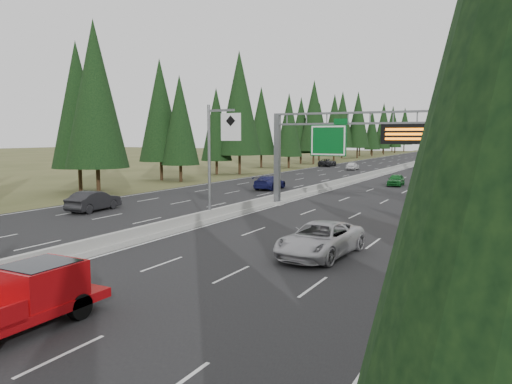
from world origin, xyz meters
The scene contains 17 objects.
road centered at (0.00, 80.00, 0.04)m, with size 32.00×260.00×0.08m, color black.
shoulder_left centered at (-17.80, 80.00, 0.03)m, with size 3.60×260.00×0.06m, color #3F4620.
median_barrier centered at (0.00, 80.00, 0.41)m, with size 0.70×260.00×0.85m.
sign_gantry centered at (8.92, 34.88, 5.27)m, with size 16.75×0.98×7.80m.
hov_sign_pole centered at (0.58, 24.97, 4.72)m, with size 2.80×0.50×8.00m.
tree_row_left centered at (-22.05, 70.26, 9.40)m, with size 12.09×239.84×18.98m.
silver_minivan centered at (10.16, 19.44, 0.91)m, with size 2.76×5.98×1.66m, color #B9B8BD.
red_pickup centered at (5.43, 6.48, 1.14)m, with size 2.10×5.88×1.92m.
car_ahead_green centered at (5.73, 56.48, 0.79)m, with size 1.67×4.16×1.42m, color #166222.
car_ahead_dkred centered at (14.50, 59.73, 0.78)m, with size 1.49×4.27×1.41m, color #570C16.
car_ahead_dkgrey centered at (14.50, 61.76, 0.83)m, with size 2.10×5.17×1.50m, color black.
car_ahead_white centered at (10.24, 119.79, 0.82)m, with size 2.45×5.31×1.47m, color silver.
car_ahead_far centered at (4.71, 134.06, 0.73)m, with size 1.53×3.80×1.30m, color black.
car_onc_near centered at (-10.97, 25.06, 0.88)m, with size 1.70×4.87×1.61m, color black.
car_onc_blue centered at (-5.85, 46.03, 0.85)m, with size 2.14×5.27×1.53m, color #171951.
car_onc_white centered at (-7.15, 81.22, 0.79)m, with size 1.67×4.14×1.41m, color silver.
car_onc_far centered at (-14.50, 88.73, 0.82)m, with size 2.46×5.33×1.48m, color black.
Camera 1 is at (18.72, -3.45, 6.01)m, focal length 35.00 mm.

